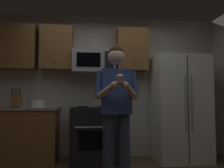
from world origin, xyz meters
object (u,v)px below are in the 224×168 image
oven_range (93,134)px  knife_block (16,100)px  refrigerator (179,108)px  microwave (94,62)px  bowl_large_white (37,103)px  person (116,104)px  cupcake (120,79)px

oven_range → knife_block: size_ratio=2.91×
refrigerator → microwave: bearing=174.0°
bowl_large_white → knife_block: bearing=-161.9°
oven_range → microwave: microwave is taller
knife_block → bowl_large_white: (0.31, 0.10, -0.05)m
bowl_large_white → person: 1.62m
bowl_large_white → refrigerator: bearing=-2.6°
refrigerator → bowl_large_white: size_ratio=6.93×
oven_range → refrigerator: refrigerator is taller
refrigerator → oven_range: bearing=178.5°
refrigerator → knife_block: bearing=179.8°
oven_range → person: (0.26, -0.99, 0.53)m
bowl_large_white → cupcake: (1.22, -1.39, 0.31)m
oven_range → person: bearing=-75.2°
bowl_large_white → person: person is taller
knife_block → cupcake: size_ratio=1.84×
microwave → refrigerator: microwave is taller
person → knife_block: bearing=147.7°
refrigerator → knife_block: size_ratio=5.63×
oven_range → bowl_large_white: bearing=175.8°
person → cupcake: size_ratio=10.13×
refrigerator → bowl_large_white: bearing=177.4°
oven_range → bowl_large_white: 1.09m
oven_range → knife_block: 1.39m
refrigerator → knife_block: refrigerator is taller
microwave → cupcake: 1.53m
refrigerator → cupcake: (-1.24, -1.28, 0.39)m
refrigerator → bowl_large_white: refrigerator is taller
person → cupcake: bearing=-90.0°
microwave → bowl_large_white: bearing=-177.1°
bowl_large_white → person: bearing=-41.1°
knife_block → person: person is taller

